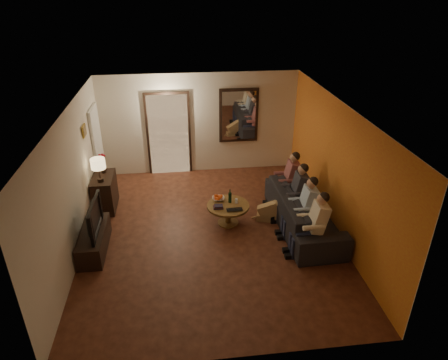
{
  "coord_description": "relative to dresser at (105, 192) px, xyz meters",
  "views": [
    {
      "loc": [
        -0.55,
        -6.72,
        4.68
      ],
      "look_at": [
        0.3,
        0.3,
        1.05
      ],
      "focal_mm": 32.0,
      "sensor_mm": 36.0,
      "label": 1
    }
  ],
  "objects": [
    {
      "name": "person_c",
      "position": [
        4.07,
        -0.97,
        0.21
      ],
      "size": [
        0.6,
        0.4,
        1.2
      ],
      "primitive_type": null,
      "color": "tan",
      "rests_on": "sofa"
    },
    {
      "name": "tv",
      "position": [
        0.0,
        -1.58,
        0.35
      ],
      "size": [
        1.05,
        0.14,
        0.6
      ],
      "primitive_type": "imported",
      "rotation": [
        0.0,
        0.0,
        1.57
      ],
      "color": "black",
      "rests_on": "tv_stand"
    },
    {
      "name": "art_canvas",
      "position": [
        -0.21,
        0.01,
        1.46
      ],
      "size": [
        0.01,
        0.22,
        0.18
      ],
      "primitive_type": "cube",
      "color": "brown",
      "rests_on": "left_wall"
    },
    {
      "name": "book_stack",
      "position": [
        2.42,
        -1.06,
        0.1
      ],
      "size": [
        0.2,
        0.15,
        0.07
      ],
      "primitive_type": null,
      "color": "black",
      "rests_on": "coffee_table"
    },
    {
      "name": "oranges",
      "position": [
        2.46,
        -0.74,
        0.16
      ],
      "size": [
        0.2,
        0.2,
        0.08
      ],
      "primitive_type": null,
      "color": "#E64D13",
      "rests_on": "bowl"
    },
    {
      "name": "front_wall",
      "position": [
        2.25,
        -4.29,
        0.91
      ],
      "size": [
        5.0,
        0.02,
        2.6
      ],
      "primitive_type": "cube",
      "color": "beige",
      "rests_on": "floor"
    },
    {
      "name": "orange_accent",
      "position": [
        4.74,
        -1.29,
        0.91
      ],
      "size": [
        0.01,
        6.0,
        2.6
      ],
      "primitive_type": "cube",
      "color": "#DF5A26",
      "rests_on": "right_wall"
    },
    {
      "name": "kitchen_doorway",
      "position": [
        1.45,
        1.69,
        0.66
      ],
      "size": [
        1.0,
        0.06,
        2.1
      ],
      "primitive_type": "cube",
      "color": "#FFE0A5",
      "rests_on": "floor"
    },
    {
      "name": "ceiling",
      "position": [
        2.25,
        -1.29,
        2.21
      ],
      "size": [
        5.0,
        6.0,
        0.01
      ],
      "primitive_type": "cube",
      "color": "white",
      "rests_on": "back_wall"
    },
    {
      "name": "person_d",
      "position": [
        4.07,
        -0.37,
        0.21
      ],
      "size": [
        0.6,
        0.4,
        1.2
      ],
      "primitive_type": null,
      "color": "tan",
      "rests_on": "sofa"
    },
    {
      "name": "bowl",
      "position": [
        2.46,
        -0.74,
        0.09
      ],
      "size": [
        0.26,
        0.26,
        0.06
      ],
      "primitive_type": "imported",
      "color": "white",
      "rests_on": "coffee_table"
    },
    {
      "name": "white_door",
      "position": [
        -0.21,
        1.01,
        0.63
      ],
      "size": [
        0.06,
        0.85,
        2.04
      ],
      "primitive_type": "cube",
      "color": "white",
      "rests_on": "floor"
    },
    {
      "name": "floor",
      "position": [
        2.25,
        -1.29,
        -0.39
      ],
      "size": [
        5.0,
        6.0,
        0.01
      ],
      "primitive_type": "cube",
      "color": "#3C1B10",
      "rests_on": "ground"
    },
    {
      "name": "back_wall",
      "position": [
        2.25,
        1.71,
        0.91
      ],
      "size": [
        5.0,
        0.02,
        2.6
      ],
      "primitive_type": "cube",
      "color": "beige",
      "rests_on": "floor"
    },
    {
      "name": "dresser",
      "position": [
        0.0,
        0.0,
        0.0
      ],
      "size": [
        0.45,
        0.87,
        0.78
      ],
      "primitive_type": "cube",
      "color": "black",
      "rests_on": "floor"
    },
    {
      "name": "person_a",
      "position": [
        4.07,
        -2.17,
        0.21
      ],
      "size": [
        0.6,
        0.4,
        1.2
      ],
      "primitive_type": null,
      "color": "tan",
      "rests_on": "sofa"
    },
    {
      "name": "wine_bottle",
      "position": [
        2.69,
        -0.86,
        0.22
      ],
      "size": [
        0.07,
        0.07,
        0.31
      ],
      "primitive_type": null,
      "color": "black",
      "rests_on": "coffee_table"
    },
    {
      "name": "laptop",
      "position": [
        2.74,
        -1.24,
        0.07
      ],
      "size": [
        0.33,
        0.22,
        0.03
      ],
      "primitive_type": "imported",
      "rotation": [
        0.0,
        0.0,
        0.02
      ],
      "color": "black",
      "rests_on": "coffee_table"
    },
    {
      "name": "tv_stand",
      "position": [
        0.0,
        -1.58,
        -0.17
      ],
      "size": [
        0.45,
        1.3,
        0.43
      ],
      "primitive_type": "cube",
      "color": "black",
      "rests_on": "floor"
    },
    {
      "name": "framed_art",
      "position": [
        -0.22,
        0.01,
        1.46
      ],
      "size": [
        0.03,
        0.28,
        0.24
      ],
      "primitive_type": "cube",
      "color": "#B28C33",
      "rests_on": "left_wall"
    },
    {
      "name": "door_trim",
      "position": [
        1.45,
        1.68,
        0.66
      ],
      "size": [
        1.12,
        0.04,
        2.22
      ],
      "primitive_type": "cube",
      "color": "black",
      "rests_on": "floor"
    },
    {
      "name": "wine_glass",
      "position": [
        2.82,
        -0.91,
        0.11
      ],
      "size": [
        0.06,
        0.06,
        0.1
      ],
      "primitive_type": "cylinder",
      "color": "silver",
      "rests_on": "coffee_table"
    },
    {
      "name": "coffee_table",
      "position": [
        2.64,
        -0.96,
        -0.16
      ],
      "size": [
        0.93,
        0.93,
        0.45
      ],
      "primitive_type": "cylinder",
      "rotation": [
        0.0,
        0.0,
        -0.05
      ],
      "color": "brown",
      "rests_on": "floor"
    },
    {
      "name": "person_b",
      "position": [
        4.07,
        -1.57,
        0.21
      ],
      "size": [
        0.6,
        0.4,
        1.2
      ],
      "primitive_type": null,
      "color": "tan",
      "rests_on": "sofa"
    },
    {
      "name": "mirror_frame",
      "position": [
        3.25,
        1.67,
        1.11
      ],
      "size": [
        1.0,
        0.05,
        1.4
      ],
      "primitive_type": "cube",
      "color": "black",
      "rests_on": "back_wall"
    },
    {
      "name": "right_wall",
      "position": [
        4.75,
        -1.29,
        0.91
      ],
      "size": [
        0.02,
        6.0,
        2.6
      ],
      "primitive_type": "cube",
      "color": "beige",
      "rests_on": "floor"
    },
    {
      "name": "fridge_glimpse",
      "position": [
        1.7,
        1.69,
        0.51
      ],
      "size": [
        0.45,
        0.03,
        1.7
      ],
      "primitive_type": "cube",
      "color": "silver",
      "rests_on": "floor"
    },
    {
      "name": "dog",
      "position": [
        3.51,
        -0.96,
        -0.11
      ],
      "size": [
        0.6,
        0.39,
        0.56
      ],
      "primitive_type": null,
      "rotation": [
        0.0,
        0.0,
        -0.28
      ],
      "color": "#956644",
      "rests_on": "floor"
    },
    {
      "name": "table_lamp",
      "position": [
        0.0,
        -0.22,
        0.66
      ],
      "size": [
        0.3,
        0.3,
        0.54
      ],
      "primitive_type": null,
      "color": "beige",
      "rests_on": "dresser"
    },
    {
      "name": "mirror_glass",
      "position": [
        3.25,
        1.64,
        1.11
      ],
      "size": [
        0.86,
        0.02,
        1.26
      ],
      "primitive_type": "cube",
      "color": "white",
      "rests_on": "back_wall"
    },
    {
      "name": "left_wall",
      "position": [
        -0.25,
        -1.29,
        0.91
      ],
      "size": [
        0.02,
        6.0,
        2.6
      ],
      "primitive_type": "cube",
      "color": "beige",
      "rests_on": "floor"
    },
    {
      "name": "flower_vase",
      "position": [
        0.0,
        0.22,
        0.61
      ],
      "size": [
        0.14,
        0.14,
        0.44
      ],
      "primitive_type": null,
      "color": "red",
      "rests_on": "dresser"
    },
    {
      "name": "sofa",
      "position": [
        4.17,
        -1.27,
        -0.01
      ],
      "size": [
        2.61,
        1.07,
        0.76
      ],
      "primitive_type": "imported",
      "rotation": [
        0.0,
        0.0,
        1.59
      ],
      "color": "black",
      "rests_on": "floor"
    }
  ]
}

